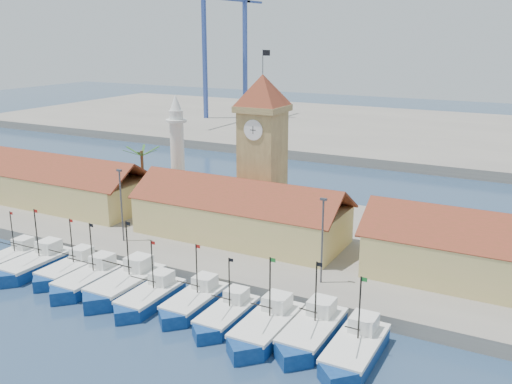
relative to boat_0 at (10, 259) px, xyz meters
The scene contains 22 objects.
ground 21.37m from the boat_0, ahead, with size 400.00×400.00×0.00m, color navy.
quay 30.12m from the boat_0, 45.27° to the left, with size 140.00×32.00×1.50m, color gray.
terminal 109.47m from the boat_0, 78.84° to the left, with size 240.00×80.00×2.00m, color gray.
boat_0 is the anchor object (origin of this frame).
boat_1 4.15m from the boat_0, ahead, with size 3.69×10.10×7.64m.
boat_2 8.67m from the boat_0, ahead, with size 3.34×9.14×6.91m.
boat_3 12.52m from the boat_0, ahead, with size 3.54×9.70×7.34m.
boat_4 16.83m from the boat_0, ahead, with size 3.89×10.66×8.06m.
boat_5 20.84m from the boat_0, ahead, with size 3.35×9.17×6.94m.
boat_6 25.30m from the boat_0, ahead, with size 3.35×9.18×6.95m.
boat_7 29.51m from the boat_0, ahead, with size 3.22×8.81×6.66m.
boat_8 33.90m from the boat_0, ahead, with size 3.73×10.21×7.73m.
boat_9 37.82m from the boat_0, ahead, with size 3.69×10.12×7.66m.
boat_10 42.13m from the boat_0, ahead, with size 3.67×10.05×7.60m.
hall_left 20.74m from the boat_0, 121.84° to the left, with size 31.20×10.13×7.61m.
hall_center 27.62m from the boat_0, 39.38° to the left, with size 27.04×10.13×7.61m.
clock_tower 33.52m from the boat_0, 47.82° to the left, with size 5.80×5.80×22.70m.
minaret 27.66m from the boat_0, 76.29° to the left, with size 3.00×3.00×16.30m.
palm_tree 24.08m from the boat_0, 87.07° to the left, with size 5.60×5.03×8.39m.
lamp_posts 24.34m from the boat_0, 23.42° to the left, with size 80.70×0.25×9.03m.
crane_blue_far 108.13m from the boat_0, 110.54° to the left, with size 1.00×35.45×48.03m.
crane_blue_near 109.80m from the boat_0, 104.47° to the left, with size 1.00×33.99×40.62m.
Camera 1 is at (33.30, -38.65, 26.27)m, focal length 40.00 mm.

